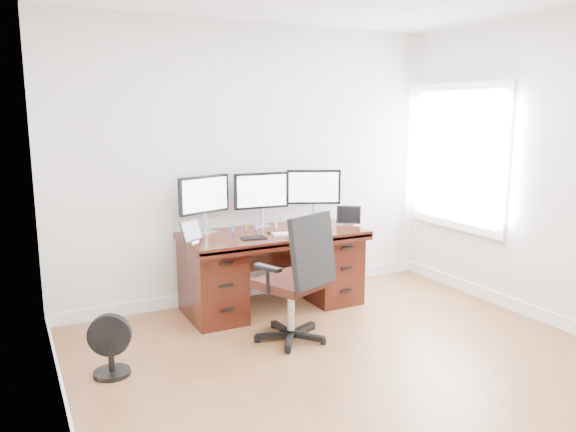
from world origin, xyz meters
name	(u,v)px	position (x,y,z in m)	size (l,w,h in m)	color
ground	(388,389)	(0.00, 0.00, 0.00)	(4.50, 4.50, 0.00)	brown
back_wall	(254,164)	(0.00, 2.25, 1.35)	(4.00, 0.10, 2.70)	white
desk	(272,267)	(0.00, 1.83, 0.40)	(1.70, 0.80, 0.75)	#38120B
office_chair	(296,300)	(-0.18, 1.01, 0.35)	(0.74, 0.74, 1.08)	black
floor_fan	(111,346)	(-1.64, 1.07, 0.22)	(0.31, 0.26, 0.45)	black
monitor_left	(204,197)	(-0.58, 2.07, 1.09)	(0.53, 0.21, 0.53)	silver
monitor_center	(261,193)	(0.00, 2.07, 1.09)	(0.55, 0.15, 0.53)	silver
monitor_right	(313,189)	(0.58, 2.07, 1.09)	(0.51, 0.26, 0.53)	silver
tablet_left	(192,232)	(-0.81, 1.75, 0.84)	(0.24, 0.19, 0.19)	silver
tablet_right	(349,216)	(0.81, 1.75, 0.84)	(0.23, 0.20, 0.19)	silver
keyboard	(287,234)	(0.06, 1.63, 0.76)	(0.27, 0.11, 0.01)	silver
trackpad	(301,232)	(0.22, 1.66, 0.76)	(0.13, 0.13, 0.01)	silver
drawing_tablet	(254,238)	(-0.28, 1.63, 0.76)	(0.22, 0.14, 0.01)	black
phone	(275,232)	(-0.01, 1.76, 0.76)	(0.12, 0.06, 0.01)	black
figurine_blue	(233,228)	(-0.35, 1.95, 0.79)	(0.03, 0.03, 0.07)	#4B70E2
figurine_brown	(246,227)	(-0.22, 1.95, 0.79)	(0.03, 0.03, 0.07)	olive
figurine_purple	(256,226)	(-0.11, 1.95, 0.79)	(0.03, 0.03, 0.07)	#755BCC
figurine_yellow	(276,224)	(0.10, 1.95, 0.79)	(0.03, 0.03, 0.07)	#DDDE6A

